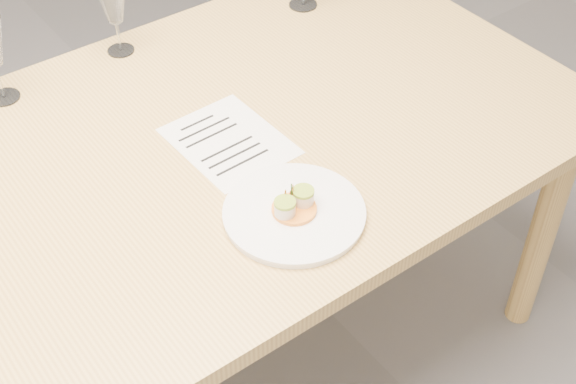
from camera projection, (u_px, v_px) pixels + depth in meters
dining_table at (62, 234)px, 1.62m from camera, size 2.40×1.00×0.75m
dinner_plate at (294, 212)px, 1.55m from camera, size 0.28×0.28×0.07m
recipe_sheet at (229, 141)px, 1.73m from camera, size 0.22×0.27×0.00m
wine_glass_2 at (113, 4)px, 1.89m from camera, size 0.08×0.08×0.19m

